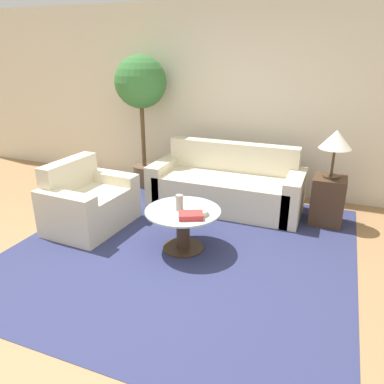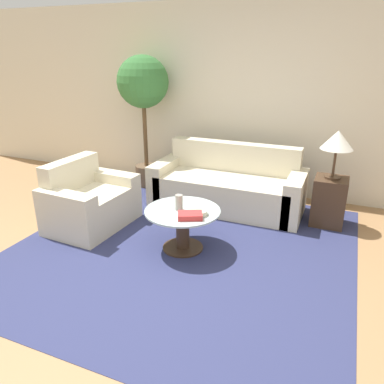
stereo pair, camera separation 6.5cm
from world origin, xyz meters
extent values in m
plane|color=#9E754C|center=(0.00, 0.00, 0.00)|extent=(14.00, 14.00, 0.00)
cube|color=beige|center=(0.00, 2.70, 1.30)|extent=(10.00, 0.06, 2.60)
cube|color=navy|center=(0.09, 0.69, 0.00)|extent=(3.42, 3.42, 0.01)
cube|color=beige|center=(0.17, 1.90, 0.22)|extent=(1.75, 0.80, 0.43)
cube|color=beige|center=(0.17, 2.20, 0.41)|extent=(1.75, 0.18, 0.81)
cube|color=beige|center=(-0.70, 1.90, 0.28)|extent=(0.20, 0.80, 0.55)
cube|color=beige|center=(1.05, 1.90, 0.28)|extent=(0.20, 0.80, 0.55)
cube|color=beige|center=(-1.12, 0.78, 0.22)|extent=(0.78, 0.84, 0.43)
cube|color=beige|center=(-1.40, 0.80, 0.39)|extent=(0.22, 0.81, 0.78)
cube|color=beige|center=(-1.14, 0.38, 0.28)|extent=(0.74, 0.24, 0.55)
cube|color=beige|center=(-1.10, 1.18, 0.28)|extent=(0.74, 0.24, 0.55)
cylinder|color=#422D1E|center=(0.09, 0.69, 0.01)|extent=(0.43, 0.43, 0.02)
cylinder|color=#422D1E|center=(0.09, 0.69, 0.21)|extent=(0.14, 0.14, 0.42)
cylinder|color=#B2C6C6|center=(0.09, 0.69, 0.43)|extent=(0.78, 0.78, 0.02)
cube|color=#422D1E|center=(1.44, 1.91, 0.29)|extent=(0.37, 0.37, 0.58)
cylinder|color=#422D1E|center=(1.44, 1.91, 0.59)|extent=(0.18, 0.18, 0.02)
cylinder|color=#422D1E|center=(1.44, 1.91, 0.76)|extent=(0.03, 0.03, 0.32)
cone|color=white|center=(1.44, 1.91, 1.03)|extent=(0.36, 0.36, 0.21)
cylinder|color=brown|center=(-1.23, 2.29, 0.16)|extent=(0.34, 0.34, 0.31)
cylinder|color=brown|center=(-1.23, 2.29, 0.83)|extent=(0.06, 0.06, 1.03)
sphere|color=#387538|center=(-1.23, 2.29, 1.54)|extent=(0.73, 0.73, 0.73)
cylinder|color=#9E998E|center=(0.06, 0.68, 0.52)|extent=(0.08, 0.08, 0.16)
cylinder|color=beige|center=(0.27, 0.64, 0.47)|extent=(0.20, 0.20, 0.05)
cube|color=#BC3333|center=(0.24, 0.54, 0.47)|extent=(0.28, 0.24, 0.05)
camera|label=1|loc=(1.47, -2.51, 1.97)|focal=35.00mm
camera|label=2|loc=(1.53, -2.49, 1.97)|focal=35.00mm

